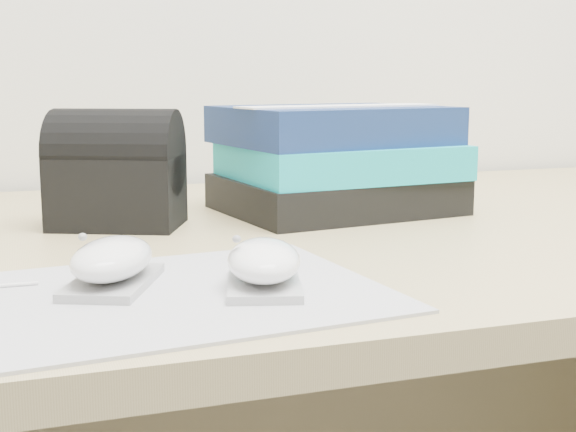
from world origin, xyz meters
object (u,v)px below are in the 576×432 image
object	(u,v)px
mouse_rear	(112,263)
pouch	(117,170)
desk	(299,396)
mouse_front	(264,264)
book_stack	(336,160)

from	to	relation	value
mouse_rear	pouch	xyz separation A→B (m)	(0.04, 0.28, 0.04)
desk	pouch	distance (m)	0.37
mouse_front	pouch	distance (m)	0.33
book_stack	pouch	bearing A→B (deg)	-175.80
mouse_rear	mouse_front	distance (m)	0.12
mouse_rear	book_stack	bearing A→B (deg)	43.53
mouse_rear	book_stack	xyz separation A→B (m)	(0.31, 0.30, 0.04)
mouse_front	pouch	bearing A→B (deg)	103.02
book_stack	pouch	xyz separation A→B (m)	(-0.28, -0.02, -0.00)
book_stack	desk	bearing A→B (deg)	-162.13
desk	pouch	world-z (taller)	pouch
desk	pouch	size ratio (longest dim) A/B	9.57
mouse_rear	book_stack	distance (m)	0.44
book_stack	mouse_front	bearing A→B (deg)	-120.53
mouse_front	book_stack	xyz separation A→B (m)	(0.20, 0.34, 0.04)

